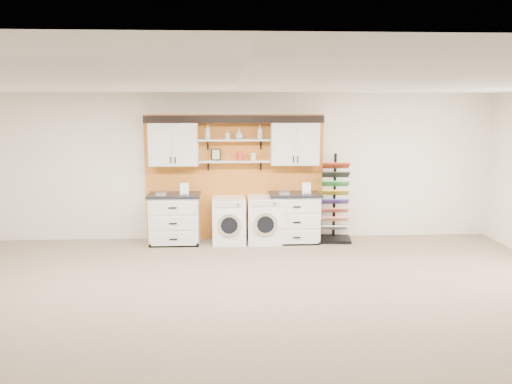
{
  "coord_description": "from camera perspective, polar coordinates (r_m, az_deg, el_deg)",
  "views": [
    {
      "loc": [
        -0.09,
        -5.54,
        2.59
      ],
      "look_at": [
        0.32,
        2.3,
        1.2
      ],
      "focal_mm": 35.0,
      "sensor_mm": 36.0,
      "label": 1
    }
  ],
  "objects": [
    {
      "name": "dryer",
      "position": [
        9.44,
        0.94,
        -3.17
      ],
      "size": [
        0.63,
        0.71,
        0.87
      ],
      "color": "white",
      "rests_on": "floor"
    },
    {
      "name": "soap_bottle_c",
      "position": [
        9.35,
        -1.94,
        6.62
      ],
      "size": [
        0.19,
        0.19,
        0.19
      ],
      "primitive_type": "imported",
      "rotation": [
        0.0,
        0.0,
        4.35
      ],
      "color": "silver",
      "rests_on": "shelf_upper"
    },
    {
      "name": "sample_rack",
      "position": [
        9.65,
        8.98,
        -2.44
      ],
      "size": [
        0.66,
        0.57,
        1.67
      ],
      "rotation": [
        0.0,
        0.0,
        -0.11
      ],
      "color": "black",
      "rests_on": "floor"
    },
    {
      "name": "soap_bottle_a",
      "position": [
        9.36,
        -5.53,
        6.85
      ],
      "size": [
        0.12,
        0.12,
        0.27
      ],
      "primitive_type": "imported",
      "rotation": [
        0.0,
        0.0,
        1.41
      ],
      "color": "silver",
      "rests_on": "shelf_upper"
    },
    {
      "name": "canister_cream",
      "position": [
        9.4,
        -0.32,
        4.06
      ],
      "size": [
        0.1,
        0.1,
        0.14
      ],
      "primitive_type": "cylinder",
      "color": "silver",
      "rests_on": "shelf_lower"
    },
    {
      "name": "soap_bottle_d",
      "position": [
        9.37,
        0.44,
        6.89
      ],
      "size": [
        0.14,
        0.14,
        0.27
      ],
      "primitive_type": "imported",
      "rotation": [
        0.0,
        0.0,
        2.65
      ],
      "color": "silver",
      "rests_on": "shelf_upper"
    },
    {
      "name": "upper_cabinet_left",
      "position": [
        9.41,
        -9.4,
        5.55
      ],
      "size": [
        0.9,
        0.35,
        0.84
      ],
      "color": "white",
      "rests_on": "wall_back"
    },
    {
      "name": "washer",
      "position": [
        9.42,
        -3.08,
        -3.26
      ],
      "size": [
        0.61,
        0.71,
        0.86
      ],
      "color": "white",
      "rests_on": "floor"
    },
    {
      "name": "soap_bottle_b",
      "position": [
        9.35,
        -3.25,
        6.56
      ],
      "size": [
        0.09,
        0.09,
        0.17
      ],
      "primitive_type": "imported",
      "rotation": [
        0.0,
        0.0,
        4.46
      ],
      "color": "silver",
      "rests_on": "shelf_upper"
    },
    {
      "name": "ceiling",
      "position": [
        5.54,
        -2.15,
        12.2
      ],
      "size": [
        10.0,
        10.0,
        0.0
      ],
      "primitive_type": "plane",
      "rotation": [
        3.14,
        0.0,
        0.0
      ],
      "color": "white",
      "rests_on": "wall_back"
    },
    {
      "name": "crown_molding",
      "position": [
        9.35,
        -2.5,
        8.4
      ],
      "size": [
        3.3,
        0.41,
        0.13
      ],
      "color": "black",
      "rests_on": "wall_back"
    },
    {
      "name": "upper_cabinet_right",
      "position": [
        9.43,
        4.44,
        5.67
      ],
      "size": [
        0.9,
        0.35,
        0.84
      ],
      "color": "white",
      "rests_on": "wall_back"
    },
    {
      "name": "base_cabinet_left",
      "position": [
        9.47,
        -9.26,
        -3.03
      ],
      "size": [
        0.97,
        0.66,
        0.95
      ],
      "color": "white",
      "rests_on": "floor"
    },
    {
      "name": "base_cabinet_right",
      "position": [
        9.5,
        4.44,
        -2.92
      ],
      "size": [
        0.96,
        0.66,
        0.94
      ],
      "color": "white",
      "rests_on": "floor"
    },
    {
      "name": "shelf_lower",
      "position": [
        9.4,
        -2.46,
        3.53
      ],
      "size": [
        1.32,
        0.28,
        0.03
      ],
      "primitive_type": "cube",
      "color": "white",
      "rests_on": "wall_back"
    },
    {
      "name": "wall_back",
      "position": [
        9.61,
        -2.47,
        2.89
      ],
      "size": [
        10.0,
        0.0,
        10.0
      ],
      "primitive_type": "plane",
      "rotation": [
        1.57,
        0.0,
        0.0
      ],
      "color": "white",
      "rests_on": "floor"
    },
    {
      "name": "accent_panel",
      "position": [
        9.6,
        -2.46,
        1.68
      ],
      "size": [
        3.4,
        0.07,
        2.4
      ],
      "primitive_type": "cube",
      "color": "orange",
      "rests_on": "wall_back"
    },
    {
      "name": "floor",
      "position": [
        6.11,
        -1.97,
        -15.05
      ],
      "size": [
        10.0,
        10.0,
        0.0
      ],
      "primitive_type": "plane",
      "color": "#85705A",
      "rests_on": "ground"
    },
    {
      "name": "picture_frame",
      "position": [
        9.43,
        -4.6,
        4.29
      ],
      "size": [
        0.18,
        0.02,
        0.22
      ],
      "color": "black",
      "rests_on": "shelf_lower"
    },
    {
      "name": "canister_red",
      "position": [
        9.39,
        -1.85,
        4.11
      ],
      "size": [
        0.11,
        0.11,
        0.16
      ],
      "primitive_type": "cylinder",
      "color": "red",
      "rests_on": "shelf_lower"
    },
    {
      "name": "shelf_upper",
      "position": [
        9.36,
        -2.48,
        5.96
      ],
      "size": [
        1.32,
        0.28,
        0.03
      ],
      "primitive_type": "cube",
      "color": "white",
      "rests_on": "wall_back"
    }
  ]
}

